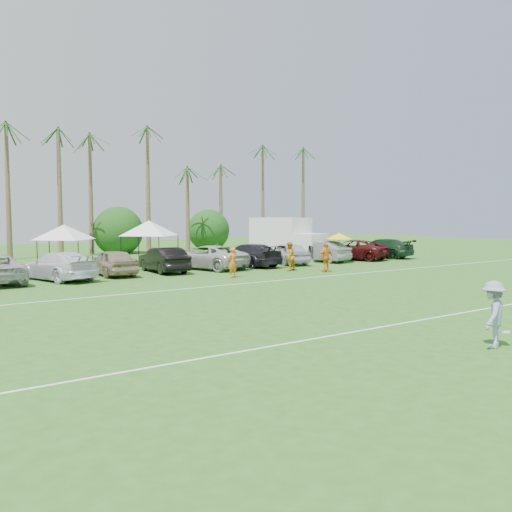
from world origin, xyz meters
TOP-DOWN VIEW (x-y plane):
  - ground at (0.00, 0.00)m, footprint 120.00×120.00m
  - field_lines at (0.00, 8.00)m, footprint 80.00×12.10m
  - palm_tree_4 at (-4.00, 38.00)m, footprint 2.40×2.40m
  - palm_tree_5 at (0.00, 38.00)m, footprint 2.40×2.40m
  - palm_tree_6 at (4.00, 38.00)m, footprint 2.40×2.40m
  - palm_tree_7 at (8.00, 38.00)m, footprint 2.40×2.40m
  - palm_tree_8 at (13.00, 38.00)m, footprint 2.40×2.40m
  - palm_tree_9 at (18.00, 38.00)m, footprint 2.40×2.40m
  - palm_tree_10 at (23.00, 38.00)m, footprint 2.40×2.40m
  - palm_tree_11 at (27.00, 38.00)m, footprint 2.40×2.40m
  - bush_tree_2 at (6.00, 39.00)m, footprint 4.00×4.00m
  - bush_tree_3 at (16.00, 39.00)m, footprint 4.00×4.00m
  - sideline_player_a at (3.61, 16.70)m, footprint 0.72×0.55m
  - sideline_player_b at (8.73, 17.76)m, footprint 1.04×0.89m
  - sideline_player_c at (10.07, 15.76)m, footprint 1.11×0.49m
  - box_truck at (14.46, 24.89)m, footprint 3.51×6.75m
  - canopy_tent_left at (-2.63, 27.19)m, footprint 4.25×4.25m
  - canopy_tent_right at (3.10, 26.46)m, footprint 4.57×4.57m
  - market_umbrella at (15.61, 20.25)m, footprint 1.99×1.99m
  - frisbee_player at (-0.05, -1.72)m, footprint 1.37×1.09m
  - parked_car_3 at (-4.83, 21.30)m, footprint 3.41×5.80m
  - parked_car_4 at (-1.54, 21.78)m, footprint 2.02×4.69m
  - parked_car_5 at (1.75, 21.63)m, footprint 2.05×4.91m
  - parked_car_6 at (5.03, 21.72)m, footprint 4.03×6.17m
  - parked_car_7 at (8.32, 21.72)m, footprint 2.64×5.60m
  - parked_car_8 at (11.61, 21.42)m, footprint 2.97×4.95m
  - parked_car_9 at (14.90, 21.52)m, footprint 2.22×4.95m
  - parked_car_10 at (18.19, 21.45)m, footprint 4.36×6.23m
  - parked_car_11 at (21.48, 21.40)m, footprint 3.67×5.84m

SIDE VIEW (x-z plane):
  - ground at x=0.00m, z-range 0.00..0.00m
  - field_lines at x=0.00m, z-range 0.00..0.01m
  - parked_car_3 at x=-4.83m, z-range 0.00..1.58m
  - parked_car_4 at x=-1.54m, z-range 0.00..1.58m
  - parked_car_5 at x=1.75m, z-range 0.00..1.58m
  - parked_car_6 at x=5.03m, z-range 0.00..1.58m
  - parked_car_7 at x=8.32m, z-range 0.00..1.58m
  - parked_car_8 at x=11.61m, z-range 0.00..1.58m
  - parked_car_9 at x=14.90m, z-range 0.00..1.58m
  - parked_car_10 at x=18.19m, z-range 0.00..1.58m
  - parked_car_11 at x=21.48m, z-range 0.00..1.58m
  - sideline_player_a at x=3.61m, z-range 0.00..1.75m
  - sideline_player_b at x=8.73m, z-range 0.00..1.85m
  - frisbee_player at x=-0.05m, z-range 0.00..1.86m
  - sideline_player_c at x=10.07m, z-range 0.00..1.87m
  - box_truck at x=14.46m, z-range 0.12..3.43m
  - bush_tree_2 at x=6.00m, z-range -0.20..3.80m
  - bush_tree_3 at x=16.00m, z-range -0.20..3.80m
  - market_umbrella at x=15.61m, z-range 0.88..3.09m
  - canopy_tent_left at x=-2.63m, z-range 1.23..4.67m
  - canopy_tent_right at x=3.10m, z-range 1.32..5.02m
  - palm_tree_4 at x=-4.00m, z-range 3.03..11.93m
  - palm_tree_8 at x=13.00m, z-range 3.03..11.93m
  - palm_tree_5 at x=0.00m, z-range 3.40..13.30m
  - palm_tree_9 at x=18.00m, z-range 3.40..13.30m
  - palm_tree_6 at x=4.00m, z-range 3.76..14.66m
  - palm_tree_10 at x=23.00m, z-range 3.76..14.66m
  - palm_tree_7 at x=8.00m, z-range 4.11..16.01m
  - palm_tree_11 at x=27.00m, z-range 4.11..16.01m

